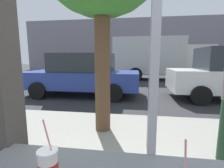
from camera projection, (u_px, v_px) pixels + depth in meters
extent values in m
plane|color=#2D2D30|center=(137.00, 86.00, 8.92)|extent=(60.00, 60.00, 0.00)
cube|color=gray|center=(141.00, 148.00, 2.65)|extent=(16.00, 2.80, 0.13)
cube|color=#404245|center=(151.00, 157.00, 0.98)|extent=(1.87, 0.02, 0.02)
cube|color=#9E9EA3|center=(155.00, 48.00, 0.93)|extent=(0.05, 0.08, 1.26)
cube|color=gray|center=(137.00, 45.00, 19.87)|extent=(28.00, 1.20, 6.13)
cylinder|color=pink|center=(185.00, 163.00, 0.58)|extent=(0.03, 0.04, 0.20)
cylinder|color=silver|center=(48.00, 168.00, 0.76)|extent=(0.09, 0.09, 0.15)
cylinder|color=red|center=(48.00, 166.00, 0.76)|extent=(0.09, 0.09, 0.04)
cylinder|color=black|center=(47.00, 154.00, 0.75)|extent=(0.08, 0.08, 0.01)
cylinder|color=white|center=(47.00, 152.00, 0.75)|extent=(0.09, 0.09, 0.01)
cylinder|color=pink|center=(48.00, 139.00, 0.73)|extent=(0.02, 0.04, 0.20)
cube|color=#283D93|center=(82.00, 79.00, 6.70)|extent=(4.55, 1.86, 0.65)
cube|color=#282D33|center=(83.00, 62.00, 6.59)|extent=(2.36, 1.64, 0.72)
cylinder|color=black|center=(119.00, 84.00, 7.46)|extent=(0.64, 0.18, 0.64)
cylinder|color=black|center=(113.00, 93.00, 5.64)|extent=(0.64, 0.18, 0.64)
cylinder|color=black|center=(60.00, 83.00, 7.86)|extent=(0.64, 0.18, 0.64)
cylinder|color=black|center=(37.00, 91.00, 6.04)|extent=(0.64, 0.18, 0.64)
cylinder|color=black|center=(184.00, 86.00, 7.05)|extent=(0.64, 0.18, 0.64)
cylinder|color=black|center=(201.00, 95.00, 5.26)|extent=(0.64, 0.18, 0.64)
cube|color=beige|center=(147.00, 56.00, 11.63)|extent=(4.72, 2.20, 2.44)
cube|color=beige|center=(194.00, 60.00, 11.22)|extent=(1.90, 2.10, 1.90)
cylinder|color=black|center=(189.00, 72.00, 12.40)|extent=(0.90, 0.24, 0.90)
cylinder|color=black|center=(199.00, 75.00, 10.35)|extent=(0.90, 0.24, 0.90)
cylinder|color=black|center=(135.00, 72.00, 13.01)|extent=(0.90, 0.24, 0.90)
cylinder|color=black|center=(135.00, 74.00, 10.86)|extent=(0.90, 0.24, 0.90)
cylinder|color=brown|center=(102.00, 63.00, 3.03)|extent=(0.29, 0.29, 2.58)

